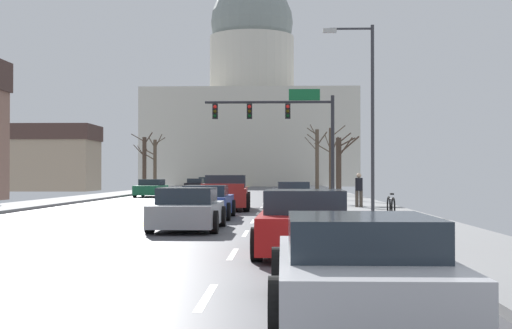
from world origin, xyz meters
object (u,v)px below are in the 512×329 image
(sedan_oncoming_03, at_px, (206,183))
(sedan_oncoming_01, at_px, (213,186))
(sedan_near_02, at_px, (207,203))
(signal_gantry, at_px, (286,120))
(sedan_near_04, at_px, (304,224))
(bicycle_parked, at_px, (391,206))
(street_lamp_right, at_px, (366,101))
(sedan_near_03, at_px, (188,210))
(pedestrian_00, at_px, (359,188))
(sedan_near_00, at_px, (293,194))
(sedan_oncoming_02, at_px, (195,184))
(sedan_oncoming_00, at_px, (151,188))
(pickup_truck_near_01, at_px, (225,194))
(sedan_near_05, at_px, (360,267))

(sedan_oncoming_03, bearing_deg, sedan_oncoming_01, -82.36)
(sedan_oncoming_01, bearing_deg, sedan_near_02, -84.98)
(signal_gantry, height_order, sedan_oncoming_03, signal_gantry)
(sedan_near_04, height_order, bicycle_parked, sedan_near_04)
(street_lamp_right, height_order, sedan_near_03, street_lamp_right)
(pedestrian_00, bearing_deg, signal_gantry, 106.47)
(sedan_oncoming_01, distance_m, pedestrian_00, 35.11)
(sedan_near_00, xyz_separation_m, sedan_oncoming_01, (-6.92, 27.73, -0.00))
(sedan_oncoming_01, relative_size, bicycle_parked, 2.56)
(pedestrian_00, bearing_deg, sedan_oncoming_02, 105.50)
(sedan_near_04, xyz_separation_m, sedan_oncoming_00, (-10.06, 38.17, -0.00))
(pickup_truck_near_01, bearing_deg, sedan_oncoming_02, 98.46)
(sedan_oncoming_02, bearing_deg, sedan_oncoming_03, 89.37)
(sedan_oncoming_03, bearing_deg, sedan_near_03, -84.46)
(sedan_near_05, height_order, bicycle_parked, sedan_near_05)
(sedan_near_05, bearing_deg, bicycle_parked, 80.37)
(sedan_oncoming_01, bearing_deg, pedestrian_00, -73.73)
(sedan_near_00, relative_size, sedan_oncoming_01, 0.95)
(signal_gantry, xyz_separation_m, sedan_oncoming_00, (-9.87, 8.81, -4.37))
(sedan_near_00, distance_m, sedan_oncoming_02, 42.71)
(signal_gantry, distance_m, sedan_oncoming_03, 47.82)
(sedan_near_00, bearing_deg, signal_gantry, 93.89)
(signal_gantry, xyz_separation_m, bicycle_parked, (3.66, -17.99, -4.49))
(sedan_near_00, relative_size, sedan_oncoming_00, 0.95)
(street_lamp_right, bearing_deg, sedan_near_00, 106.42)
(sedan_oncoming_00, bearing_deg, pickup_truck_near_01, -70.32)
(pickup_truck_near_01, distance_m, pedestrian_00, 6.15)
(sedan_oncoming_01, height_order, pedestrian_00, pedestrian_00)
(sedan_near_02, height_order, sedan_oncoming_01, sedan_oncoming_01)
(sedan_near_02, xyz_separation_m, sedan_oncoming_03, (-6.73, 64.08, 0.04))
(sedan_near_04, bearing_deg, pedestrian_00, 80.53)
(sedan_near_00, distance_m, sedan_near_05, 30.86)
(sedan_near_00, height_order, sedan_near_05, sedan_near_00)
(sedan_oncoming_03, bearing_deg, sedan_near_04, -82.52)
(sedan_near_02, distance_m, pedestrian_00, 9.04)
(sedan_near_02, bearing_deg, signal_gantry, 80.10)
(sedan_oncoming_03, xyz_separation_m, bicycle_parked, (13.45, -64.60, -0.13))
(sedan_near_03, relative_size, sedan_oncoming_03, 0.99)
(sedan_near_02, bearing_deg, sedan_near_00, 74.75)
(bicycle_parked, bearing_deg, sedan_near_00, 104.38)
(signal_gantry, distance_m, sedan_oncoming_00, 13.93)
(street_lamp_right, relative_size, sedan_oncoming_01, 1.67)
(sedan_oncoming_01, relative_size, sedan_oncoming_03, 1.01)
(sedan_near_00, relative_size, sedan_near_03, 0.96)
(street_lamp_right, xyz_separation_m, sedan_oncoming_02, (-13.06, 51.04, -4.08))
(sedan_near_02, relative_size, bicycle_parked, 2.54)
(pickup_truck_near_01, xyz_separation_m, sedan_near_05, (3.51, -25.16, -0.18))
(bicycle_parked, bearing_deg, sedan_oncoming_02, 103.99)
(pickup_truck_near_01, xyz_separation_m, pedestrian_00, (6.14, -0.28, 0.27))
(sedan_near_05, distance_m, pedestrian_00, 25.03)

